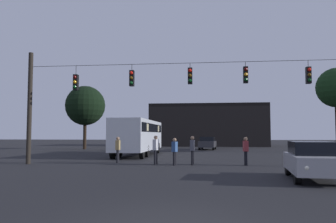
# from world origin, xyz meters

# --- Properties ---
(ground_plane) EXTENTS (168.00, 168.00, 0.00)m
(ground_plane) POSITION_xyz_m (0.00, 24.50, 0.00)
(ground_plane) COLOR black
(ground_plane) RESTS_ON ground
(overhead_signal_span) EXTENTS (20.39, 0.44, 6.90)m
(overhead_signal_span) POSITION_xyz_m (-0.08, 13.04, 4.02)
(overhead_signal_span) COLOR black
(overhead_signal_span) RESTS_ON ground
(city_bus) EXTENTS (2.57, 11.00, 3.00)m
(city_bus) POSITION_xyz_m (-5.06, 22.25, 1.87)
(city_bus) COLOR #B7BCC6
(city_bus) RESTS_ON ground
(car_near_right) EXTENTS (2.26, 4.48, 1.52)m
(car_near_right) POSITION_xyz_m (5.02, 7.46, 0.80)
(car_near_right) COLOR #99999E
(car_near_right) RESTS_ON ground
(car_far_left) EXTENTS (2.21, 4.46, 1.52)m
(car_far_left) POSITION_xyz_m (0.89, 33.97, 0.80)
(car_far_left) COLOR #2D2D33
(car_far_left) RESTS_ON ground
(pedestrian_crossing_left) EXTENTS (0.35, 0.42, 1.74)m
(pedestrian_crossing_left) POSITION_xyz_m (-2.25, 13.58, 0.99)
(pedestrian_crossing_left) COLOR black
(pedestrian_crossing_left) RESTS_ON ground
(pedestrian_crossing_center) EXTENTS (0.24, 0.36, 1.66)m
(pedestrian_crossing_center) POSITION_xyz_m (-4.83, 14.52, 0.94)
(pedestrian_crossing_center) COLOR black
(pedestrian_crossing_center) RESTS_ON ground
(pedestrian_crossing_right) EXTENTS (0.31, 0.40, 1.65)m
(pedestrian_crossing_right) POSITION_xyz_m (3.08, 13.64, 0.93)
(pedestrian_crossing_right) COLOR black
(pedestrian_crossing_right) RESTS_ON ground
(pedestrian_near_bus) EXTENTS (0.34, 0.42, 1.60)m
(pedestrian_near_bus) POSITION_xyz_m (-1.06, 13.14, 0.90)
(pedestrian_near_bus) COLOR black
(pedestrian_near_bus) RESTS_ON ground
(pedestrian_trailing) EXTENTS (0.28, 0.38, 1.71)m
(pedestrian_trailing) POSITION_xyz_m (-0.04, 13.58, 0.97)
(pedestrian_trailing) COLOR black
(pedestrian_trailing) RESTS_ON ground
(corner_building) EXTENTS (17.76, 9.81, 6.44)m
(corner_building) POSITION_xyz_m (1.04, 48.36, 3.22)
(corner_building) COLOR black
(corner_building) RESTS_ON ground
(tree_behind_building) EXTENTS (4.86, 4.86, 7.79)m
(tree_behind_building) POSITION_xyz_m (-14.06, 33.63, 5.34)
(tree_behind_building) COLOR black
(tree_behind_building) RESTS_ON ground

